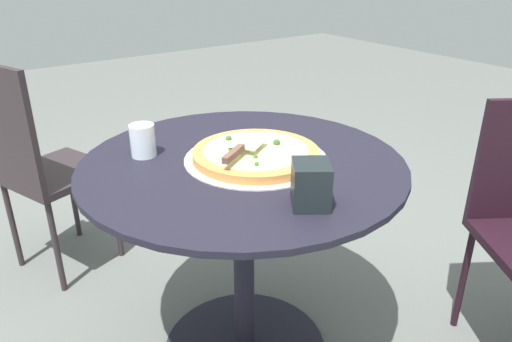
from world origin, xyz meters
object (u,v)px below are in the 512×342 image
(patio_table, at_px, (243,224))
(drinking_cup, at_px, (143,140))
(pizza_server, at_px, (241,148))
(patio_chair_far, at_px, (36,159))
(napkin_dispenser, at_px, (311,184))
(pizza_on_tray, at_px, (256,154))

(patio_table, distance_m, drinking_cup, 0.39)
(pizza_server, distance_m, patio_chair_far, 1.01)
(napkin_dispenser, bearing_deg, pizza_server, 36.18)
(patio_table, distance_m, patio_chair_far, 0.96)
(pizza_on_tray, relative_size, drinking_cup, 4.35)
(patio_table, bearing_deg, pizza_on_tray, 68.56)
(pizza_server, bearing_deg, drinking_cup, -141.11)
(drinking_cup, bearing_deg, pizza_server, 38.89)
(drinking_cup, bearing_deg, patio_chair_far, -164.98)
(pizza_on_tray, bearing_deg, patio_table, -111.44)
(patio_chair_far, bearing_deg, pizza_on_tray, 25.98)
(napkin_dispenser, bearing_deg, drinking_cup, 55.56)
(pizza_on_tray, distance_m, napkin_dispenser, 0.31)
(pizza_server, bearing_deg, patio_chair_far, -157.83)
(drinking_cup, height_order, napkin_dispenser, napkin_dispenser)
(pizza_on_tray, height_order, napkin_dispenser, napkin_dispenser)
(drinking_cup, xyz_separation_m, patio_chair_far, (-0.67, -0.18, -0.25))
(patio_table, bearing_deg, pizza_server, -39.78)
(pizza_on_tray, height_order, patio_chair_far, patio_chair_far)
(pizza_on_tray, distance_m, drinking_cup, 0.33)
(pizza_server, bearing_deg, pizza_on_tray, 105.53)
(patio_table, xyz_separation_m, pizza_server, (0.03, -0.03, 0.27))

